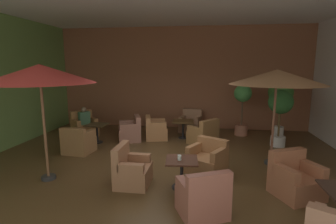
{
  "coord_description": "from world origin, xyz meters",
  "views": [
    {
      "loc": [
        1.03,
        -6.62,
        2.6
      ],
      "look_at": [
        0.0,
        0.43,
        1.33
      ],
      "focal_mm": 28.03,
      "sensor_mm": 36.0,
      "label": 1
    }
  ],
  "objects_px": {
    "armchair_front_left_north": "(203,198)",
    "patio_umbrella_center_beige": "(277,78)",
    "armchair_front_left_south": "(131,171)",
    "cafe_table_front_right": "(97,128)",
    "cafe_table_front_left": "(182,167)",
    "armchair_mid_center_north": "(204,135)",
    "armchair_rear_right_east": "(295,180)",
    "potted_tree_mid_right": "(242,103)",
    "armchair_front_right_south": "(131,131)",
    "cafe_table_mid_center": "(183,124)",
    "armchair_front_right_east": "(78,143)",
    "armchair_front_left_east": "(207,160)",
    "patron_blue_shirt": "(84,117)",
    "armchair_front_right_north": "(84,127)",
    "armchair_mid_center_south": "(155,130)",
    "iced_drink_cup": "(179,158)",
    "potted_tree_left_corner": "(280,107)",
    "potted_tree_mid_left": "(280,96)",
    "patio_umbrella_tall_red": "(40,74)",
    "armchair_mid_center_east": "(191,124)"
  },
  "relations": [
    {
      "from": "patio_umbrella_tall_red",
      "to": "armchair_front_right_east",
      "type": "bearing_deg",
      "value": 95.56
    },
    {
      "from": "armchair_rear_right_east",
      "to": "potted_tree_mid_left",
      "type": "relative_size",
      "value": 0.52
    },
    {
      "from": "armchair_front_left_north",
      "to": "patio_umbrella_tall_red",
      "type": "relative_size",
      "value": 0.38
    },
    {
      "from": "cafe_table_front_left",
      "to": "armchair_mid_center_north",
      "type": "height_order",
      "value": "armchair_mid_center_north"
    },
    {
      "from": "armchair_rear_right_east",
      "to": "iced_drink_cup",
      "type": "height_order",
      "value": "armchair_rear_right_east"
    },
    {
      "from": "armchair_front_left_south",
      "to": "armchair_front_right_north",
      "type": "distance_m",
      "value": 4.68
    },
    {
      "from": "cafe_table_mid_center",
      "to": "armchair_front_right_east",
      "type": "bearing_deg",
      "value": -144.6
    },
    {
      "from": "cafe_table_front_right",
      "to": "patio_umbrella_center_beige",
      "type": "relative_size",
      "value": 0.28
    },
    {
      "from": "armchair_front_left_south",
      "to": "armchair_mid_center_north",
      "type": "bearing_deg",
      "value": 64.66
    },
    {
      "from": "patron_blue_shirt",
      "to": "armchair_mid_center_north",
      "type": "bearing_deg",
      "value": -5.51
    },
    {
      "from": "cafe_table_front_right",
      "to": "patron_blue_shirt",
      "type": "relative_size",
      "value": 1.12
    },
    {
      "from": "armchair_front_left_north",
      "to": "armchair_mid_center_south",
      "type": "height_order",
      "value": "armchair_front_left_north"
    },
    {
      "from": "cafe_table_front_right",
      "to": "armchair_front_right_east",
      "type": "bearing_deg",
      "value": -96.01
    },
    {
      "from": "patio_umbrella_tall_red",
      "to": "cafe_table_mid_center",
      "type": "bearing_deg",
      "value": 54.79
    },
    {
      "from": "armchair_front_left_east",
      "to": "armchair_rear_right_east",
      "type": "relative_size",
      "value": 1.01
    },
    {
      "from": "armchair_mid_center_east",
      "to": "cafe_table_mid_center",
      "type": "bearing_deg",
      "value": -102.52
    },
    {
      "from": "armchair_front_left_east",
      "to": "patio_umbrella_center_beige",
      "type": "xyz_separation_m",
      "value": [
        1.68,
        0.75,
        2.0
      ]
    },
    {
      "from": "armchair_front_left_south",
      "to": "cafe_table_front_right",
      "type": "bearing_deg",
      "value": 124.92
    },
    {
      "from": "armchair_front_left_south",
      "to": "cafe_table_front_right",
      "type": "relative_size",
      "value": 1.26
    },
    {
      "from": "armchair_front_left_east",
      "to": "armchair_front_right_south",
      "type": "distance_m",
      "value": 3.54
    },
    {
      "from": "armchair_front_right_east",
      "to": "armchair_mid_center_north",
      "type": "distance_m",
      "value": 3.96
    },
    {
      "from": "armchair_mid_center_south",
      "to": "potted_tree_mid_left",
      "type": "bearing_deg",
      "value": 12.0
    },
    {
      "from": "armchair_front_left_east",
      "to": "armchair_front_left_south",
      "type": "xyz_separation_m",
      "value": [
        -1.65,
        -0.96,
        0.02
      ]
    },
    {
      "from": "armchair_front_left_north",
      "to": "armchair_rear_right_east",
      "type": "xyz_separation_m",
      "value": [
        1.83,
        1.0,
        0.01
      ]
    },
    {
      "from": "armchair_rear_right_east",
      "to": "patio_umbrella_center_beige",
      "type": "relative_size",
      "value": 0.43
    },
    {
      "from": "armchair_rear_right_east",
      "to": "potted_tree_left_corner",
      "type": "bearing_deg",
      "value": 81.11
    },
    {
      "from": "patio_umbrella_center_beige",
      "to": "armchair_front_right_north",
      "type": "bearing_deg",
      "value": 162.36
    },
    {
      "from": "armchair_front_right_north",
      "to": "iced_drink_cup",
      "type": "height_order",
      "value": "armchair_front_right_north"
    },
    {
      "from": "potted_tree_left_corner",
      "to": "patron_blue_shirt",
      "type": "relative_size",
      "value": 2.9
    },
    {
      "from": "armchair_front_left_north",
      "to": "armchair_front_right_north",
      "type": "xyz_separation_m",
      "value": [
        -4.45,
        4.7,
        0.01
      ]
    },
    {
      "from": "armchair_mid_center_north",
      "to": "armchair_rear_right_east",
      "type": "distance_m",
      "value": 3.75
    },
    {
      "from": "armchair_front_left_south",
      "to": "armchair_front_right_north",
      "type": "bearing_deg",
      "value": 127.97
    },
    {
      "from": "armchair_front_left_east",
      "to": "armchair_front_left_south",
      "type": "relative_size",
      "value": 1.23
    },
    {
      "from": "armchair_front_left_east",
      "to": "cafe_table_front_left",
      "type": "bearing_deg",
      "value": -119.48
    },
    {
      "from": "armchair_front_right_south",
      "to": "patron_blue_shirt",
      "type": "height_order",
      "value": "patron_blue_shirt"
    },
    {
      "from": "iced_drink_cup",
      "to": "armchair_front_right_east",
      "type": "bearing_deg",
      "value": 149.96
    },
    {
      "from": "patio_umbrella_center_beige",
      "to": "potted_tree_mid_left",
      "type": "distance_m",
      "value": 3.14
    },
    {
      "from": "patron_blue_shirt",
      "to": "iced_drink_cup",
      "type": "xyz_separation_m",
      "value": [
        3.91,
        -3.71,
        -0.03
      ]
    },
    {
      "from": "cafe_table_front_left",
      "to": "cafe_table_front_right",
      "type": "distance_m",
      "value": 4.31
    },
    {
      "from": "armchair_front_left_east",
      "to": "cafe_table_mid_center",
      "type": "relative_size",
      "value": 1.38
    },
    {
      "from": "armchair_front_right_south",
      "to": "cafe_table_mid_center",
      "type": "bearing_deg",
      "value": 18.51
    },
    {
      "from": "armchair_front_left_east",
      "to": "potted_tree_mid_right",
      "type": "bearing_deg",
      "value": 70.98
    },
    {
      "from": "armchair_front_left_north",
      "to": "potted_tree_mid_right",
      "type": "relative_size",
      "value": 0.53
    },
    {
      "from": "iced_drink_cup",
      "to": "patron_blue_shirt",
      "type": "bearing_deg",
      "value": 136.52
    },
    {
      "from": "patio_umbrella_center_beige",
      "to": "armchair_front_left_north",
      "type": "bearing_deg",
      "value": -122.94
    },
    {
      "from": "armchair_front_left_north",
      "to": "patio_umbrella_center_beige",
      "type": "distance_m",
      "value": 3.79
    },
    {
      "from": "armchair_front_right_north",
      "to": "armchair_front_left_north",
      "type": "bearing_deg",
      "value": -46.52
    },
    {
      "from": "patio_umbrella_center_beige",
      "to": "cafe_table_front_left",
      "type": "bearing_deg",
      "value": -142.36
    },
    {
      "from": "armchair_front_left_east",
      "to": "patio_umbrella_center_beige",
      "type": "distance_m",
      "value": 2.72
    },
    {
      "from": "armchair_mid_center_north",
      "to": "potted_tree_mid_left",
      "type": "height_order",
      "value": "potted_tree_mid_left"
    }
  ]
}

